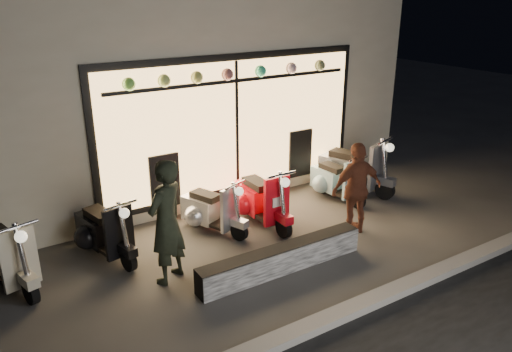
{
  "coord_description": "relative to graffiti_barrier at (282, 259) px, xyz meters",
  "views": [
    {
      "loc": [
        -3.73,
        -5.94,
        3.96
      ],
      "look_at": [
        0.39,
        0.6,
        1.05
      ],
      "focal_mm": 35.0,
      "sensor_mm": 36.0,
      "label": 1
    }
  ],
  "objects": [
    {
      "name": "ground",
      "position": [
        -0.06,
        0.65,
        -0.2
      ],
      "size": [
        40.0,
        40.0,
        0.0
      ],
      "primitive_type": "plane",
      "color": "#383533",
      "rests_on": "ground"
    },
    {
      "name": "kerb",
      "position": [
        -0.06,
        -1.35,
        -0.14
      ],
      "size": [
        40.0,
        0.25,
        0.12
      ],
      "primitive_type": "cube",
      "color": "slate",
      "rests_on": "ground"
    },
    {
      "name": "shop_building",
      "position": [
        -0.05,
        5.63,
        1.9
      ],
      "size": [
        10.2,
        6.23,
        4.2
      ],
      "color": "beige",
      "rests_on": "ground"
    },
    {
      "name": "graffiti_barrier",
      "position": [
        0.0,
        0.0,
        0.0
      ],
      "size": [
        2.74,
        0.28,
        0.4
      ],
      "primitive_type": "cube",
      "color": "black",
      "rests_on": "ground"
    },
    {
      "name": "scooter_silver",
      "position": [
        -0.29,
        1.82,
        0.18
      ],
      "size": [
        0.74,
        1.32,
        0.96
      ],
      "rotation": [
        0.0,
        0.0,
        0.37
      ],
      "color": "black",
      "rests_on": "ground"
    },
    {
      "name": "scooter_red",
      "position": [
        0.65,
        1.65,
        0.23
      ],
      "size": [
        0.48,
        1.5,
        1.08
      ],
      "rotation": [
        0.0,
        0.0,
        0.0
      ],
      "color": "black",
      "rests_on": "ground"
    },
    {
      "name": "scooter_black",
      "position": [
        -2.08,
        1.95,
        0.21
      ],
      "size": [
        0.65,
        1.43,
        1.02
      ],
      "rotation": [
        0.0,
        0.0,
        0.21
      ],
      "color": "black",
      "rests_on": "ground"
    },
    {
      "name": "scooter_cream",
      "position": [
        -3.49,
        1.87,
        0.23
      ],
      "size": [
        0.72,
        1.52,
        1.08
      ],
      "rotation": [
        0.0,
        0.0,
        0.24
      ],
      "color": "black",
      "rests_on": "ground"
    },
    {
      "name": "scooter_blue",
      "position": [
        2.5,
        1.78,
        0.18
      ],
      "size": [
        0.48,
        1.33,
        0.95
      ],
      "rotation": [
        0.0,
        0.0,
        0.07
      ],
      "color": "black",
      "rests_on": "ground"
    },
    {
      "name": "scooter_grey",
      "position": [
        3.01,
        1.93,
        0.27
      ],
      "size": [
        0.9,
        1.62,
        1.17
      ],
      "rotation": [
        0.0,
        0.0,
        0.35
      ],
      "color": "black",
      "rests_on": "ground"
    },
    {
      "name": "man",
      "position": [
        -1.5,
        0.68,
        0.71
      ],
      "size": [
        0.8,
        0.71,
        1.83
      ],
      "primitive_type": "imported",
      "rotation": [
        0.0,
        0.0,
        3.67
      ],
      "color": "black",
      "rests_on": "ground"
    },
    {
      "name": "woman",
      "position": [
        1.79,
        0.38,
        0.61
      ],
      "size": [
        0.99,
        0.53,
        1.61
      ],
      "primitive_type": "imported",
      "rotation": [
        0.0,
        0.0,
        2.99
      ],
      "color": "brown",
      "rests_on": "ground"
    }
  ]
}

